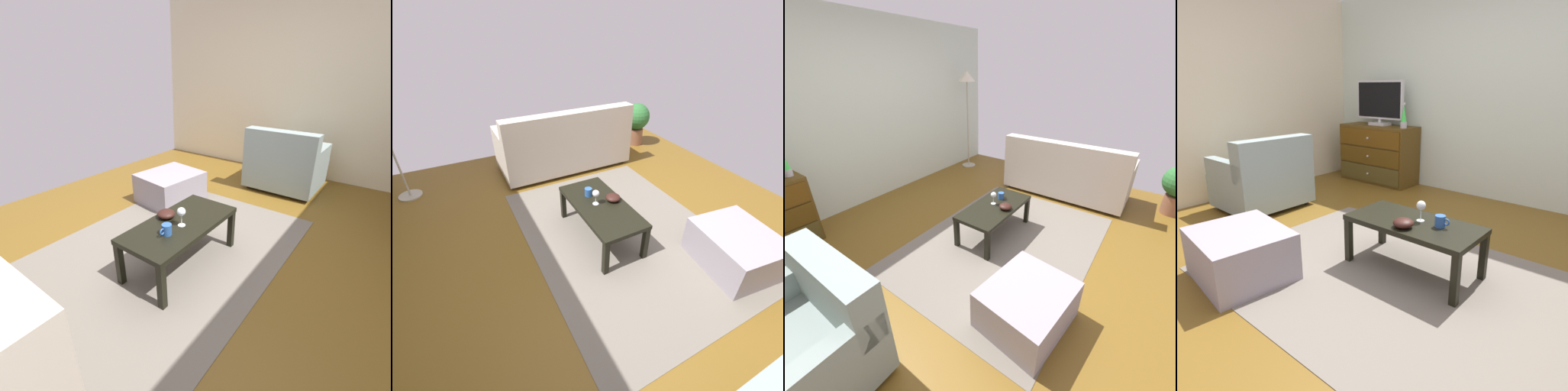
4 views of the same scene
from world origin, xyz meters
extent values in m
cube|color=brown|center=(0.00, 0.00, -0.03)|extent=(5.68, 4.87, 0.05)
cube|color=silver|center=(0.00, 2.19, 1.29)|extent=(5.68, 0.12, 2.58)
cube|color=#6C655B|center=(0.20, -0.20, 0.00)|extent=(2.60, 1.90, 0.01)
cylinder|color=#B7B7BC|center=(-1.13, 1.84, 0.86)|extent=(0.09, 0.09, 0.08)
cube|color=black|center=(-0.19, 0.24, 0.18)|extent=(0.05, 0.05, 0.36)
cube|color=black|center=(0.75, 0.24, 0.18)|extent=(0.05, 0.05, 0.36)
cube|color=black|center=(-0.19, -0.19, 0.18)|extent=(0.05, 0.05, 0.36)
cube|color=black|center=(0.75, -0.19, 0.18)|extent=(0.05, 0.05, 0.36)
cube|color=black|center=(0.28, 0.02, 0.38)|extent=(1.00, 0.49, 0.04)
cylinder|color=silver|center=(0.32, 0.06, 0.40)|extent=(0.06, 0.06, 0.00)
cylinder|color=silver|center=(0.32, 0.06, 0.45)|extent=(0.01, 0.01, 0.09)
sphere|color=silver|center=(0.32, 0.06, 0.52)|extent=(0.07, 0.07, 0.07)
cylinder|color=#2B58A0|center=(0.48, 0.06, 0.44)|extent=(0.08, 0.08, 0.08)
torus|color=#2B58A0|center=(0.53, 0.06, 0.44)|extent=(0.05, 0.01, 0.05)
ellipsoid|color=black|center=(0.29, -0.12, 0.43)|extent=(0.15, 0.15, 0.07)
cylinder|color=#332319|center=(2.33, -1.15, 0.03)|extent=(0.05, 0.05, 0.05)
cylinder|color=#332319|center=(2.33, 0.57, 0.03)|extent=(0.05, 0.05, 0.05)
cylinder|color=#332319|center=(1.64, -1.15, 0.03)|extent=(0.05, 0.05, 0.05)
cylinder|color=#332319|center=(1.64, 0.57, 0.03)|extent=(0.05, 0.05, 0.05)
cube|color=#BEB1A3|center=(1.99, -0.29, 0.25)|extent=(0.85, 1.88, 0.40)
cube|color=#BEB1A3|center=(1.66, -0.29, 0.68)|extent=(0.20, 1.88, 0.46)
cube|color=#BEB1A3|center=(1.99, -1.17, 0.55)|extent=(0.81, 0.12, 0.20)
cube|color=#BEB1A3|center=(1.99, 0.59, 0.55)|extent=(0.81, 0.12, 0.20)
cylinder|color=#332319|center=(-1.57, 0.49, 0.03)|extent=(0.05, 0.05, 0.05)
cylinder|color=#332319|center=(-1.57, -0.26, 0.03)|extent=(0.05, 0.05, 0.05)
cube|color=gray|center=(-1.89, 0.11, 0.23)|extent=(0.80, 0.91, 0.36)
cube|color=gray|center=(-1.59, 0.11, 0.62)|extent=(0.20, 0.91, 0.42)
cube|color=gray|center=(-1.89, -0.28, 0.51)|extent=(0.76, 0.12, 0.20)
cube|color=gray|center=(-0.62, -0.88, 0.18)|extent=(0.77, 0.68, 0.36)
cylinder|color=#A59E8C|center=(2.08, 1.83, 0.01)|extent=(0.28, 0.28, 0.02)
cylinder|color=#A59E8C|center=(2.08, 1.83, 0.84)|extent=(0.02, 0.02, 1.64)
cone|color=beige|center=(2.08, 1.83, 1.75)|extent=(0.32, 0.32, 0.18)
cylinder|color=brown|center=(2.19, -1.78, 0.14)|extent=(0.26, 0.26, 0.28)
camera|label=1|loc=(1.83, 1.31, 1.55)|focal=26.24mm
camera|label=2|loc=(-1.63, 1.17, 1.96)|focal=25.26mm
camera|label=3|loc=(-2.02, -1.42, 1.91)|focal=23.49mm
camera|label=4|loc=(1.62, -2.00, 1.36)|focal=31.98mm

